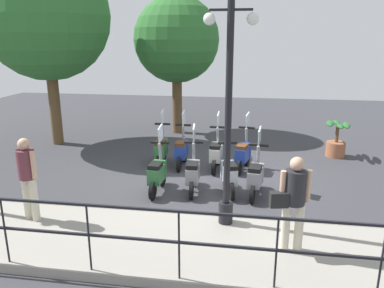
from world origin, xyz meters
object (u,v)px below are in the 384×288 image
at_px(scooter_near_1, 229,173).
at_px(scooter_far_0, 243,153).
at_px(potted_palm, 336,142).
at_px(scooter_near_2, 193,173).
at_px(scooter_far_2, 182,150).
at_px(tree_distant, 177,40).
at_px(scooter_near_3, 157,173).
at_px(scooter_far_1, 216,153).
at_px(pedestrian_with_bag, 293,198).
at_px(lamp_post_near, 228,127).
at_px(scooter_near_0, 256,176).
at_px(tree_large, 46,16).
at_px(pedestrian_distant, 27,173).
at_px(scooter_far_3, 161,149).

xyz_separation_m(scooter_near_1, scooter_far_0, (1.62, -0.30, 0.00)).
bearing_deg(potted_palm, scooter_far_0, 121.50).
relative_size(scooter_near_2, scooter_far_2, 1.00).
bearing_deg(scooter_far_0, scooter_near_2, 160.24).
bearing_deg(tree_distant, scooter_near_2, -165.51).
relative_size(scooter_near_3, scooter_far_1, 1.00).
bearing_deg(potted_palm, scooter_near_1, 137.32).
height_order(scooter_near_1, scooter_far_0, same).
height_order(pedestrian_with_bag, scooter_far_1, pedestrian_with_bag).
bearing_deg(lamp_post_near, scooter_near_1, 1.70).
bearing_deg(scooter_far_1, scooter_near_2, 168.89).
height_order(scooter_near_0, scooter_far_1, same).
distance_m(scooter_near_3, scooter_far_1, 2.14).
distance_m(tree_large, tree_distant, 4.38).
relative_size(potted_palm, scooter_far_1, 0.69).
bearing_deg(scooter_far_0, pedestrian_with_bag, -154.93).
relative_size(pedestrian_with_bag, scooter_near_1, 1.03).
relative_size(pedestrian_distant, scooter_near_3, 1.03).
bearing_deg(scooter_far_0, scooter_near_1, -176.77).
xyz_separation_m(scooter_far_1, scooter_far_2, (0.11, 0.97, 0.00)).
relative_size(scooter_near_1, scooter_far_0, 1.00).
relative_size(pedestrian_with_bag, scooter_far_1, 1.03).
bearing_deg(pedestrian_distant, potted_palm, 150.12).
xyz_separation_m(lamp_post_near, scooter_near_0, (1.66, -0.56, -1.49)).
relative_size(scooter_near_3, scooter_far_2, 1.00).
distance_m(scooter_far_1, scooter_far_2, 0.97).
bearing_deg(pedestrian_with_bag, scooter_far_2, 19.91).
bearing_deg(lamp_post_near, scooter_near_0, -18.62).
xyz_separation_m(scooter_far_0, scooter_far_2, (0.04, 1.70, 0.00)).
relative_size(scooter_near_0, scooter_far_0, 1.00).
height_order(pedestrian_with_bag, tree_large, tree_large).
bearing_deg(tree_distant, scooter_near_0, -152.83).
relative_size(lamp_post_near, pedestrian_distant, 2.60).
bearing_deg(potted_palm, scooter_far_2, 110.33).
xyz_separation_m(tree_distant, scooter_far_0, (-3.92, -2.57, -2.92)).
bearing_deg(scooter_near_1, scooter_far_1, 2.04).
relative_size(scooter_near_1, scooter_far_1, 1.00).
bearing_deg(tree_distant, pedestrian_distant, 170.30).
height_order(scooter_near_0, scooter_far_2, same).
xyz_separation_m(tree_large, tree_distant, (2.17, -3.73, -0.72)).
relative_size(tree_distant, potted_palm, 4.68).
distance_m(lamp_post_near, scooter_far_3, 4.28).
height_order(lamp_post_near, scooter_far_1, lamp_post_near).
height_order(lamp_post_near, scooter_near_0, lamp_post_near).
distance_m(tree_large, potted_palm, 9.77).
height_order(lamp_post_near, scooter_far_0, lamp_post_near).
bearing_deg(scooter_far_2, scooter_near_1, -139.97).
xyz_separation_m(pedestrian_with_bag, pedestrian_distant, (0.39, 4.74, 0.00)).
distance_m(potted_palm, scooter_near_1, 4.49).
height_order(pedestrian_with_bag, scooter_far_0, pedestrian_with_bag).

